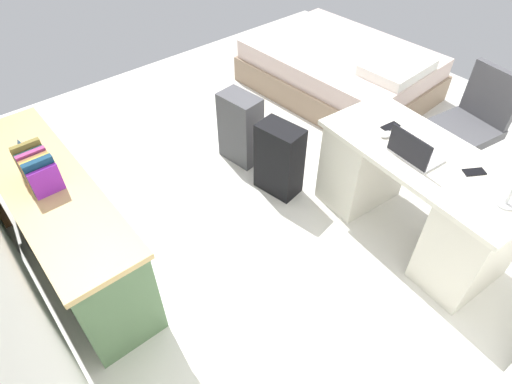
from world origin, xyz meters
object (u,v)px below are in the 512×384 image
cell_phone_near_laptop (474,172)px  cell_phone_by_mouse (390,126)px  computer_mouse (386,134)px  office_chair (467,131)px  suitcase_spare_grey (240,128)px  suitcase_black (279,160)px  credenza (64,224)px  bed (340,70)px  laptop (413,152)px  figurine_small (21,146)px  desk (414,195)px

cell_phone_near_laptop → cell_phone_by_mouse: 0.64m
computer_mouse → office_chair: bearing=-93.8°
suitcase_spare_grey → computer_mouse: computer_mouse is taller
suitcase_black → cell_phone_by_mouse: bearing=-151.9°
credenza → cell_phone_by_mouse: cell_phone_by_mouse is taller
credenza → bed: 3.24m
laptop → figurine_small: laptop is taller
suitcase_black → computer_mouse: computer_mouse is taller
office_chair → suitcase_spare_grey: 1.91m
office_chair → figurine_small: (1.56, 2.99, 0.39)m
office_chair → credenza: (1.18, 2.99, -0.04)m
laptop → suitcase_black: bearing=18.6°
desk → laptop: (0.05, 0.11, 0.41)m
desk → suitcase_spare_grey: bearing=14.9°
laptop → cell_phone_near_laptop: bearing=-151.7°
bed → cell_phone_by_mouse: bearing=141.4°
computer_mouse → cell_phone_by_mouse: computer_mouse is taller
computer_mouse → suitcase_spare_grey: bearing=21.4°
office_chair → suitcase_spare_grey: (1.35, 1.35, -0.10)m
cell_phone_near_laptop → laptop: bearing=59.9°
desk → computer_mouse: bearing=8.2°
suitcase_spare_grey → figurine_small: figurine_small is taller
cell_phone_near_laptop → computer_mouse: bearing=42.9°
office_chair → bed: size_ratio=0.48×
credenza → suitcase_spare_grey: size_ratio=2.79×
suitcase_spare_grey → office_chair: bearing=-142.3°
desk → bed: bearing=-33.9°
suitcase_black → cell_phone_near_laptop: 1.42m
credenza → suitcase_spare_grey: credenza is taller
cell_phone_near_laptop → credenza: bearing=84.0°
laptop → bed: bearing=-37.1°
suitcase_black → cell_phone_near_laptop: (-1.26, -0.49, 0.45)m
desk → suitcase_spare_grey: desk is taller
suitcase_black → suitcase_spare_grey: 0.53m
desk → office_chair: size_ratio=1.58×
credenza → cell_phone_near_laptop: (-1.62, -2.11, 0.38)m
suitcase_black → cell_phone_near_laptop: size_ratio=4.60×
credenza → figurine_small: figurine_small is taller
office_chair → laptop: bearing=95.7°
credenza → cell_phone_near_laptop: cell_phone_near_laptop is taller
cell_phone_by_mouse → bed: bearing=-31.7°
cell_phone_by_mouse → desk: bearing=176.5°
bed → suitcase_spare_grey: 1.60m
office_chair → credenza: office_chair is taller
suitcase_spare_grey → cell_phone_by_mouse: 1.31m
office_chair → figurine_small: size_ratio=8.55×
credenza → cell_phone_by_mouse: 2.35m
office_chair → bed: 1.62m
desk → figurine_small: size_ratio=13.54×
computer_mouse → figurine_small: size_ratio=0.91×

